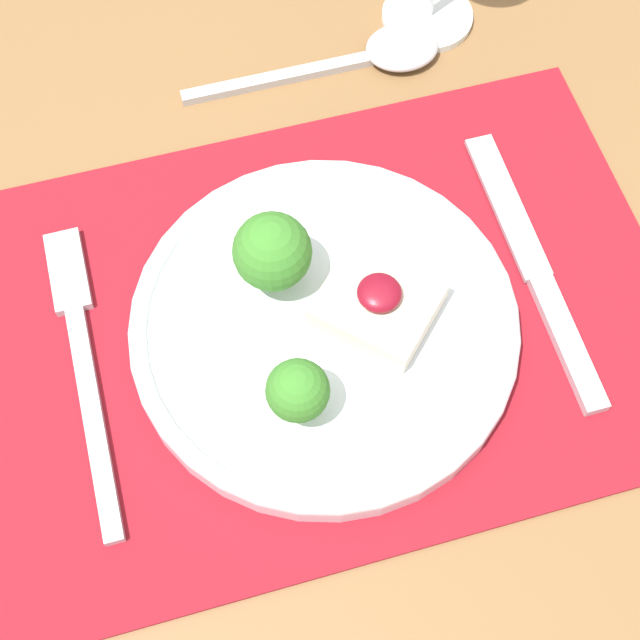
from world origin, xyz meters
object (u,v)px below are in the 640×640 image
Objects in this scene: spoon at (379,53)px; dinner_plate at (319,322)px; fork at (82,352)px; knife at (541,283)px.

dinner_plate is at bearing -112.24° from spoon.
knife reaches higher than fork.
fork is 0.31m from knife.
spoon is (0.11, 0.21, -0.01)m from dinner_plate.
fork is 0.32m from spoon.
fork is at bearing 173.28° from knife.
spoon is at bearing 33.67° from fork.
dinner_plate is 0.15m from knife.
knife is at bearing -8.53° from fork.
spoon is at bearing 101.03° from knife.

